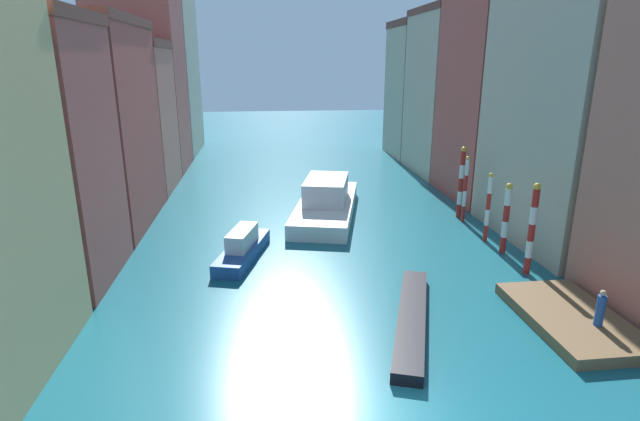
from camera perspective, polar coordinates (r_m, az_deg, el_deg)
The scene contains 20 objects.
ground_plane at distance 39.11m, azimuth -0.94°, elevation 0.47°, with size 154.00×154.00×0.00m, color #196070.
building_left_1 at distance 28.42m, azimuth -31.58°, elevation 5.55°, with size 8.14×7.28×13.35m.
building_left_2 at distance 37.18m, azimuth -25.68°, elevation 8.89°, with size 8.14×11.23×13.84m.
building_left_3 at distance 46.64m, azimuth -21.80°, elevation 9.96°, with size 8.14×8.30×12.72m.
building_left_4 at distance 54.53m, azimuth -20.05°, elevation 15.29°, with size 8.14×8.21×20.88m.
building_left_5 at distance 64.87m, azimuth -17.94°, elevation 15.50°, with size 8.14×12.20×20.67m.
building_right_1 at distance 34.44m, azimuth 28.04°, elevation 9.60°, with size 8.14×11.69×15.67m.
building_right_2 at distance 43.44m, azimuth 20.66°, elevation 16.05°, with size 8.14×9.41×22.35m.
building_right_3 at distance 52.39m, azimuth 15.46°, elevation 12.97°, with size 8.14×9.96×15.97m.
building_right_4 at distance 61.29m, azimuth 12.12°, elevation 13.42°, with size 8.14×8.66×15.41m.
waterfront_dock at distance 24.72m, azimuth 26.95°, elevation -11.03°, with size 3.84×6.63×0.50m.
person_on_dock at distance 23.80m, azimuth 29.55°, elevation -9.83°, with size 0.36×0.36×1.59m.
mooring_pole_0 at distance 28.40m, azimuth 23.19°, elevation -1.90°, with size 0.39×0.39×5.04m.
mooring_pole_1 at distance 31.12m, azimuth 20.60°, elevation -0.76°, with size 0.39×0.39×4.28m.
mooring_pole_2 at distance 32.76m, azimuth 18.77°, elevation 0.40°, with size 0.29×0.29×4.44m.
mooring_pole_3 at distance 36.33m, azimuth 16.37°, elevation 2.42°, with size 0.27×0.27×4.72m.
mooring_pole_4 at distance 37.18m, azimuth 15.92°, elevation 3.20°, with size 0.39×0.39×5.22m.
vaporetto_white at distance 36.79m, azimuth 0.71°, elevation 1.01°, with size 6.68×12.80×2.77m.
gondola_black at distance 22.54m, azimuth 10.49°, elevation -12.07°, with size 4.06×9.00×0.51m.
motorboat_0 at distance 29.22m, azimuth -8.90°, elevation -4.22°, with size 3.25×6.53×1.74m.
Camera 1 is at (-3.71, -12.83, 11.07)m, focal length 27.82 mm.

